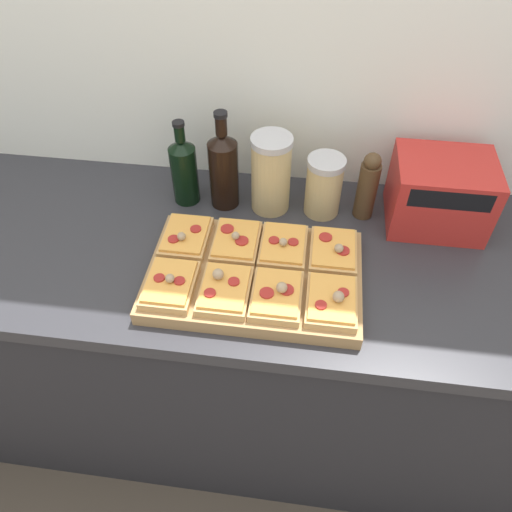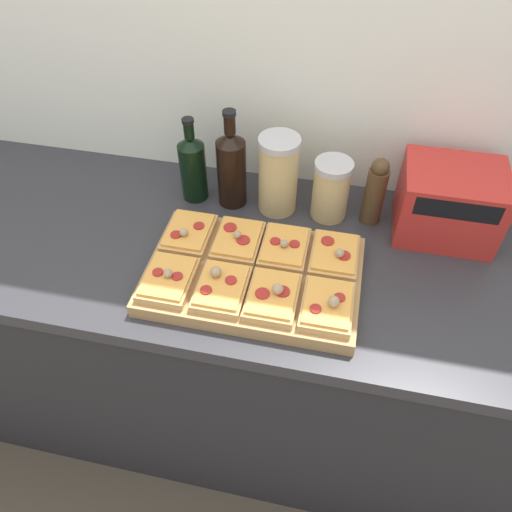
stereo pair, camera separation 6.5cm
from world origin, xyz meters
name	(u,v)px [view 1 (the left image)]	position (x,y,z in m)	size (l,w,h in m)	color
ground_plane	(231,495)	(0.00, 0.00, 0.00)	(12.00, 12.00, 0.00)	#4C4238
wall_back	(256,61)	(0.00, 0.67, 1.25)	(6.00, 0.06, 2.50)	silver
kitchen_counter	(242,345)	(0.00, 0.32, 0.45)	(2.63, 0.67, 0.91)	#232328
cutting_board	(254,276)	(0.06, 0.21, 0.92)	(0.52, 0.34, 0.04)	#A37A4C
pizza_slice_back_left	(186,237)	(-0.13, 0.29, 0.96)	(0.11, 0.15, 0.05)	tan
pizza_slice_back_midleft	(234,241)	(0.00, 0.29, 0.96)	(0.11, 0.15, 0.05)	tan
pizza_slice_back_midright	(283,246)	(0.12, 0.29, 0.96)	(0.11, 0.15, 0.05)	tan
pizza_slice_back_right	(333,250)	(0.24, 0.29, 0.96)	(0.11, 0.15, 0.05)	tan
pizza_slice_front_left	(170,284)	(-0.13, 0.13, 0.96)	(0.11, 0.15, 0.05)	tan
pizza_slice_front_midleft	(223,289)	(-0.01, 0.13, 0.96)	(0.11, 0.15, 0.05)	tan
pizza_slice_front_midright	(277,295)	(0.12, 0.13, 0.96)	(0.11, 0.15, 0.05)	tan
pizza_slice_front_right	(332,301)	(0.24, 0.13, 0.96)	(0.11, 0.15, 0.05)	tan
olive_oil_bottle	(184,170)	(-0.18, 0.50, 1.01)	(0.07, 0.07, 0.25)	black
wine_bottle	(224,168)	(-0.07, 0.50, 1.02)	(0.08, 0.08, 0.29)	black
grain_jar_tall	(271,174)	(0.06, 0.50, 1.02)	(0.11, 0.11, 0.23)	tan
grain_jar_short	(324,186)	(0.21, 0.50, 0.99)	(0.10, 0.10, 0.17)	tan
pepper_mill	(368,186)	(0.32, 0.50, 1.00)	(0.05, 0.05, 0.20)	#47331E
toaster_oven	(440,193)	(0.51, 0.50, 1.00)	(0.28, 0.20, 0.19)	red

